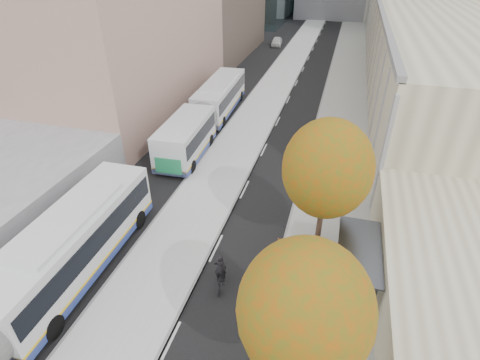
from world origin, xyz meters
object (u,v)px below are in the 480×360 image
(bus_near, at_px, (6,314))
(distant_car, at_px, (277,41))
(bus_far, at_px, (207,111))
(bus_shelter, at_px, (363,257))
(cyclist, at_px, (220,275))

(bus_near, distance_m, distant_car, 56.43)
(bus_near, height_order, bus_far, bus_near)
(bus_far, height_order, distant_car, bus_far)
(bus_far, bearing_deg, bus_shelter, -52.77)
(bus_shelter, height_order, distant_car, bus_shelter)
(bus_shelter, xyz_separation_m, bus_far, (-13.07, 15.77, -0.55))
(distant_car, bearing_deg, cyclist, -86.79)
(bus_far, distance_m, cyclist, 18.57)
(cyclist, bearing_deg, bus_far, 102.63)
(bus_near, relative_size, distant_car, 4.92)
(bus_shelter, height_order, bus_near, bus_near)
(bus_shelter, bearing_deg, bus_far, 129.65)
(cyclist, bearing_deg, distant_car, 88.92)
(distant_car, bearing_deg, bus_near, -94.71)
(cyclist, distance_m, distant_car, 51.84)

